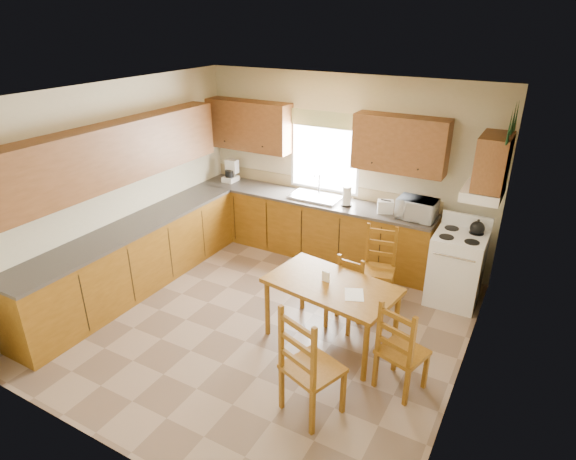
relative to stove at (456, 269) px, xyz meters
The scene contains 35 objects.
floor 2.52m from the stove, 139.21° to the right, with size 4.50×4.50×0.00m, color #866F5D.
ceiling 3.34m from the stove, 139.21° to the right, with size 4.50×4.50×0.00m, color olive.
wall_left 4.52m from the stove, 158.57° to the right, with size 4.50×4.50×0.00m, color beige.
wall_right 1.89m from the stove, 77.02° to the right, with size 4.50×4.50×0.00m, color beige.
wall_back 2.17m from the stove, 161.43° to the left, with size 4.50×4.50×0.00m, color beige.
wall_front 4.39m from the stove, 115.87° to the right, with size 4.50×4.50×0.00m, color beige.
lower_cab_back 2.28m from the stove, behind, with size 3.75×0.60×0.88m, color brown.
lower_cab_left 4.22m from the stove, 155.18° to the right, with size 0.60×3.60×0.88m, color brown.
counter_back 2.32m from the stove, behind, with size 3.75×0.63×0.04m, color #46413E.
counter_left 4.24m from the stove, 155.18° to the right, with size 0.63×3.60×0.04m, color #46413E.
backsplash 2.40m from the stove, 164.59° to the left, with size 3.75×0.01×0.18m, color tan.
upper_cab_back_left 3.73m from the stove, behind, with size 1.41×0.33×0.75m, color brown.
upper_cab_back_right 1.79m from the stove, 155.34° to the left, with size 1.25×0.33×0.75m, color brown.
upper_cab_left 4.56m from the stove, 155.93° to the right, with size 0.33×3.60×0.75m, color brown.
upper_cab_stove 1.46m from the stove, ahead, with size 0.33×0.62×0.62m, color brown.
range_hood 1.07m from the stove, 11.28° to the left, with size 0.44×0.62×0.12m, color white.
window_frame 2.51m from the stove, 164.58° to the left, with size 1.13×0.02×1.18m, color white.
window_pane 2.51m from the stove, 164.70° to the left, with size 1.05×0.01×1.10m, color white.
window_valance 2.76m from the stove, 165.31° to the left, with size 1.19×0.01×0.24m, color #557B38.
sink_basin 2.25m from the stove, behind, with size 0.75×0.45×0.04m, color silver.
pine_decal_a 1.97m from the stove, 40.97° to the right, with size 0.22×0.22×0.36m, color #11371C.
pine_decal_b 1.99m from the stove, ahead, with size 0.22×0.22×0.36m, color #11371C.
pine_decal_c 1.98m from the stove, 46.45° to the left, with size 0.22×0.22×0.36m, color #11371C.
stove is the anchor object (origin of this frame).
coffeemaker 3.82m from the stove, behind, with size 0.20×0.24×0.34m, color white.
paper_towel 1.79m from the stove, behind, with size 0.12×0.12×0.28m, color white.
toaster 1.25m from the stove, 164.75° to the left, with size 0.21×0.14×0.18m, color white.
microwave 0.93m from the stove, 155.90° to the left, with size 0.47×0.34×0.28m, color white.
dining_table 1.88m from the stove, 123.84° to the right, with size 1.40×0.80×0.75m, color brown.
chair_near_left 2.72m from the stove, 105.88° to the right, with size 0.48×0.46×1.14m, color brown.
chair_near_right 1.91m from the stove, 93.41° to the right, with size 0.42×0.40×1.00m, color brown.
chair_far_left 1.00m from the stove, 151.57° to the right, with size 0.42×0.40×0.99m, color brown.
chair_far_right 1.60m from the stove, 130.17° to the right, with size 0.36×0.34×0.85m, color brown.
table_paper 1.84m from the stove, 114.26° to the right, with size 0.19×0.26×0.00m, color white.
table_card 1.94m from the stove, 125.96° to the right, with size 0.09×0.02×0.12m, color white.
Camera 1 is at (2.63, -4.14, 3.45)m, focal length 30.00 mm.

